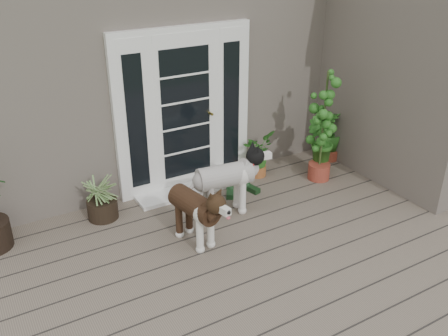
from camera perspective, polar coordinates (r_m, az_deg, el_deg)
deck at (r=5.34m, az=8.40°, el=-11.51°), size 6.20×4.60×0.12m
house_main at (r=8.17m, az=-9.93°, el=13.37°), size 7.40×4.00×3.10m
house_wing at (r=7.34m, az=22.13°, el=10.44°), size 1.60×2.40×3.10m
door_unit at (r=6.36m, az=-4.66°, el=6.73°), size 1.90×0.14×2.15m
door_step at (r=6.62m, az=-3.58°, el=-2.37°), size 1.60×0.40×0.05m
brindle_dog at (r=5.40m, az=-3.49°, el=-5.51°), size 0.51×0.90×0.71m
white_dog at (r=5.91m, az=0.10°, el=-2.13°), size 0.95×0.50×0.76m
spider_plant at (r=6.03m, az=-14.26°, el=-3.00°), size 0.73×0.73×0.65m
herb_a at (r=6.90m, az=4.02°, el=1.30°), size 0.64×0.64×0.58m
herb_b at (r=7.07m, az=11.09°, el=1.76°), size 0.52×0.52×0.64m
herb_c at (r=7.57m, az=12.34°, el=3.26°), size 0.57×0.57×0.63m
sapling at (r=6.73m, az=11.56°, el=4.91°), size 0.59×0.59×1.61m
clog_left at (r=6.58m, az=3.22°, el=-2.36°), size 0.20×0.31×0.09m
clog_right at (r=6.47m, az=0.76°, el=-2.86°), size 0.28×0.33×0.09m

